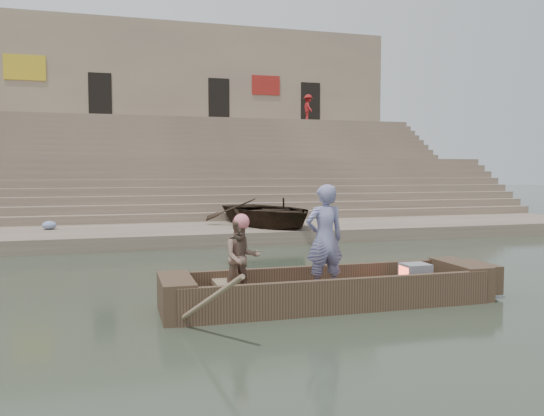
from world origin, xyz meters
name	(u,v)px	position (x,y,z in m)	size (l,w,h in m)	color
ground	(187,298)	(0.00, 0.00, 0.00)	(120.00, 120.00, 0.00)	#283125
lower_landing	(156,235)	(0.00, 8.00, 0.20)	(32.00, 4.00, 0.40)	gray
mid_landing	(144,189)	(0.00, 15.50, 1.40)	(32.00, 3.00, 2.80)	gray
upper_landing	(138,164)	(0.00, 22.50, 2.60)	(32.00, 3.00, 5.20)	gray
ghat_steps	(142,180)	(0.00, 17.19, 1.80)	(32.00, 11.00, 5.20)	gray
building_wall	(134,118)	(0.00, 26.50, 5.60)	(32.00, 5.07, 11.20)	#9C8A6A
main_rowboat	(329,298)	(2.24, -1.15, 0.11)	(5.00, 1.30, 0.22)	brown
rowboat_trim	(341,286)	(2.45, -1.16, 0.31)	(6.04, 2.63, 1.95)	brown
standing_man	(325,239)	(2.14, -1.19, 1.13)	(0.66, 0.43, 1.81)	navy
rowing_man	(242,258)	(0.74, -1.10, 0.86)	(0.62, 0.48, 1.28)	#2A7E64
television	(415,275)	(3.86, -1.15, 0.42)	(0.46, 0.42, 0.40)	gray
beached_rowboat	(268,212)	(3.69, 7.88, 0.87)	(3.25, 4.56, 0.94)	#2D2116
pedestrian	(308,108)	(10.02, 21.69, 6.00)	(1.04, 0.60, 1.61)	maroon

